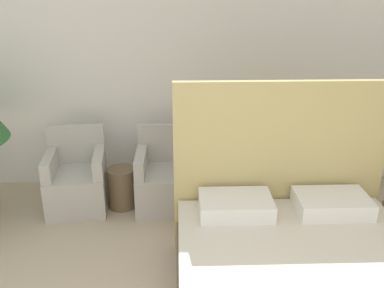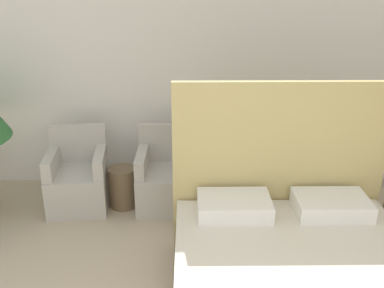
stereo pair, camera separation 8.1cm
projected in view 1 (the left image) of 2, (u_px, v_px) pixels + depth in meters
The scene contains 4 objects.
wall_back at pixel (170, 59), 4.66m from camera, with size 10.00×0.06×2.90m.
armchair_near_window_left at pixel (77, 183), 4.47m from camera, with size 0.65×0.66×0.83m.
armchair_near_window_right at pixel (165, 182), 4.50m from camera, with size 0.60×0.61×0.83m.
side_table at pixel (122, 188), 4.50m from camera, with size 0.29×0.29×0.43m.
Camera 1 is at (0.08, -0.87, 2.29)m, focal length 40.00 mm.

